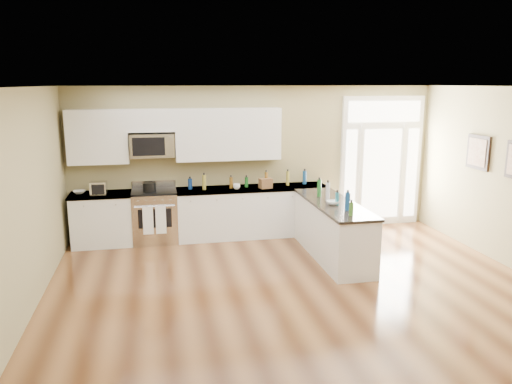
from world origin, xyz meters
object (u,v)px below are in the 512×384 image
(stockpot, at_px, (149,187))
(toaster_oven, at_px, (99,188))
(peninsula_cabinet, at_px, (333,232))
(kitchen_range, at_px, (155,216))

(stockpot, bearing_deg, toaster_oven, -177.10)
(peninsula_cabinet, height_order, kitchen_range, kitchen_range)
(peninsula_cabinet, xyz_separation_m, stockpot, (-2.96, 1.39, 0.60))
(peninsula_cabinet, bearing_deg, kitchen_range, 153.31)
(kitchen_range, height_order, stockpot, stockpot)
(peninsula_cabinet, relative_size, toaster_oven, 8.50)
(stockpot, xyz_separation_m, toaster_oven, (-0.86, -0.04, 0.02))
(kitchen_range, xyz_separation_m, toaster_oven, (-0.94, -0.11, 0.58))
(peninsula_cabinet, xyz_separation_m, kitchen_range, (-2.88, 1.45, 0.04))
(peninsula_cabinet, xyz_separation_m, toaster_oven, (-3.82, 1.34, 0.62))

